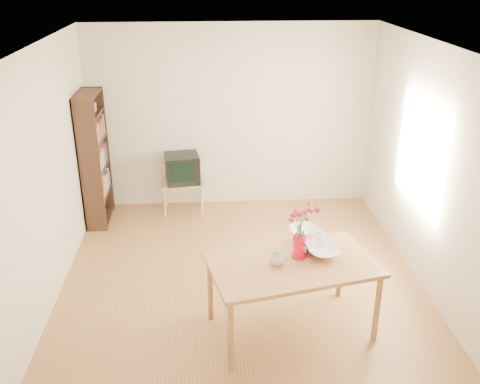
{
  "coord_description": "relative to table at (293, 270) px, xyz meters",
  "views": [
    {
      "loc": [
        -0.36,
        -5.07,
        3.34
      ],
      "look_at": [
        0.0,
        0.3,
        1.0
      ],
      "focal_mm": 40.0,
      "sensor_mm": 36.0,
      "label": 1
    }
  ],
  "objects": [
    {
      "name": "bowl",
      "position": [
        0.26,
        0.32,
        0.3
      ],
      "size": [
        0.58,
        0.58,
        0.45
      ],
      "primitive_type": "imported",
      "rotation": [
        0.0,
        0.0,
        0.24
      ],
      "color": "white",
      "rests_on": "table"
    },
    {
      "name": "bookshelf",
      "position": [
        -2.27,
        2.56,
        0.16
      ],
      "size": [
        0.28,
        0.7,
        1.8
      ],
      "color": "black",
      "rests_on": "ground"
    },
    {
      "name": "television",
      "position": [
        -1.12,
        2.8,
        -0.01
      ],
      "size": [
        0.51,
        0.48,
        0.4
      ],
      "rotation": [
        0.0,
        0.0,
        0.14
      ],
      "color": "black",
      "rests_on": "tv_stand"
    },
    {
      "name": "tv_stand",
      "position": [
        -1.12,
        2.78,
        -0.29
      ],
      "size": [
        0.6,
        0.45,
        0.46
      ],
      "color": "tan",
      "rests_on": "ground"
    },
    {
      "name": "table",
      "position": [
        0.0,
        0.0,
        0.0
      ],
      "size": [
        1.69,
        1.19,
        0.75
      ],
      "rotation": [
        0.0,
        0.0,
        0.22
      ],
      "color": "#996134",
      "rests_on": "ground"
    },
    {
      "name": "mug",
      "position": [
        -0.15,
        -0.02,
        0.12
      ],
      "size": [
        0.17,
        0.17,
        0.1
      ],
      "primitive_type": "imported",
      "rotation": [
        0.0,
        0.0,
        3.44
      ],
      "color": "white",
      "rests_on": "table"
    },
    {
      "name": "room",
      "position": [
        -0.39,
        0.82,
        0.62
      ],
      "size": [
        4.5,
        4.5,
        4.5
      ],
      "color": "brown",
      "rests_on": "ground"
    },
    {
      "name": "teacup_a",
      "position": [
        0.22,
        0.32,
        0.25
      ],
      "size": [
        0.09,
        0.09,
        0.06
      ],
      "primitive_type": "imported",
      "rotation": [
        0.0,
        0.0,
        0.64
      ],
      "color": "white",
      "rests_on": "bowl"
    },
    {
      "name": "teacup_b",
      "position": [
        0.3,
        0.34,
        0.26
      ],
      "size": [
        0.09,
        0.09,
        0.07
      ],
      "primitive_type": "imported",
      "rotation": [
        0.0,
        0.0,
        1.84
      ],
      "color": "white",
      "rests_on": "bowl"
    },
    {
      "name": "flowers",
      "position": [
        0.08,
        0.11,
        0.46
      ],
      "size": [
        0.25,
        0.25,
        0.36
      ],
      "primitive_type": null,
      "color": "#C52E4A",
      "rests_on": "pitcher"
    },
    {
      "name": "pitcher",
      "position": [
        0.08,
        0.11,
        0.17
      ],
      "size": [
        0.15,
        0.21,
        0.22
      ],
      "rotation": [
        0.0,
        0.0,
        0.49
      ],
      "color": "red",
      "rests_on": "table"
    }
  ]
}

